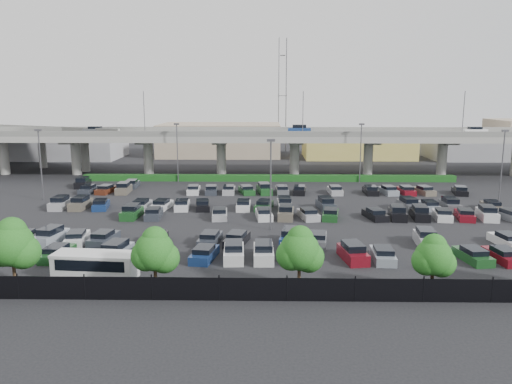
% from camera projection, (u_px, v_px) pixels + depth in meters
% --- Properties ---
extents(ground, '(280.00, 280.00, 0.00)m').
position_uv_depth(ground, '(270.00, 213.00, 64.39)').
color(ground, black).
extents(overpass, '(150.00, 13.00, 15.80)m').
position_uv_depth(overpass, '(267.00, 139.00, 94.52)').
color(overpass, gray).
rests_on(overpass, ground).
extents(on_ramp, '(50.93, 30.13, 8.80)m').
position_uv_depth(on_ramp, '(24.00, 134.00, 106.28)').
color(on_ramp, gray).
rests_on(on_ramp, ground).
extents(hedge, '(66.00, 1.60, 1.10)m').
position_uv_depth(hedge, '(268.00, 178.00, 88.83)').
color(hedge, '#113D14').
rests_on(hedge, ground).
extents(fence, '(70.00, 0.10, 2.00)m').
position_uv_depth(fence, '(273.00, 289.00, 36.73)').
color(fence, black).
rests_on(fence, ground).
extents(tree_row, '(65.07, 3.66, 5.94)m').
position_uv_depth(tree_row, '(282.00, 249.00, 37.67)').
color(tree_row, '#332316').
rests_on(tree_row, ground).
extents(shuttle_bus, '(7.04, 2.92, 2.20)m').
position_uv_depth(shuttle_bus, '(95.00, 265.00, 41.26)').
color(shuttle_bus, silver).
rests_on(shuttle_bus, ground).
extents(parked_cars, '(62.98, 41.61, 1.67)m').
position_uv_depth(parked_cars, '(264.00, 215.00, 60.99)').
color(parked_cars, white).
rests_on(parked_cars, ground).
extents(light_poles, '(66.90, 48.38, 10.30)m').
position_uv_depth(light_poles, '(238.00, 163.00, 65.25)').
color(light_poles, '#4E4E53').
rests_on(light_poles, ground).
extents(distant_buildings, '(138.00, 24.00, 9.00)m').
position_uv_depth(distant_buildings, '(317.00, 142.00, 124.15)').
color(distant_buildings, gray).
rests_on(distant_buildings, ground).
extents(comm_tower, '(2.40, 2.40, 30.00)m').
position_uv_depth(comm_tower, '(282.00, 93.00, 134.01)').
color(comm_tower, '#4E4E53').
rests_on(comm_tower, ground).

